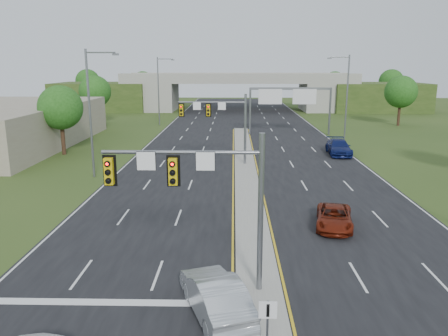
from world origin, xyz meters
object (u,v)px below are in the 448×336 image
Objects in this scene: signal_mast_near at (206,188)px; car_silver at (215,295)px; overpass at (239,94)px; signal_mast_far at (222,118)px; sign_gantry at (289,98)px; keep_right_sign at (268,320)px; car_far_b at (339,147)px; car_far_a at (334,217)px.

signal_mast_near is 1.40× the size of car_silver.
signal_mast_far is at bearing -92.35° from overpass.
signal_mast_near is 45.88m from sign_gantry.
signal_mast_near and signal_mast_far have the same top height.
sign_gantry is (8.95, 44.99, 0.51)m from signal_mast_near.
keep_right_sign is 50.04m from sign_gantry.
signal_mast_far is 14.45m from car_far_b.
car_silver is at bearing 123.70° from keep_right_sign.
car_far_b reaches higher than car_silver.
sign_gantry reaches higher than car_silver.
signal_mast_near is 25.00m from signal_mast_far.
car_far_b is at bearing 23.45° from signal_mast_far.
sign_gantry is at bearing 108.12° from car_far_b.
overpass is (-6.68, 35.08, -1.69)m from sign_gantry.
car_far_a is at bearing -100.42° from car_far_b.
signal_mast_far is 29.71m from keep_right_sign.
signal_mast_near is 3.18× the size of keep_right_sign.
car_silver is 11.91m from car_far_a.
signal_mast_near is 5.94m from keep_right_sign.
car_far_b is at bearing 67.31° from signal_mast_near.
signal_mast_far is 55.13m from overpass.
car_far_b reaches higher than car_far_a.
car_far_a is (-1.68, -36.96, -4.59)m from sign_gantry.
car_silver is (0.44, -26.73, -3.88)m from signal_mast_far.
signal_mast_far is at bearing -109.21° from car_silver.
car_silver is at bearing -91.27° from overpass.
car_far_a is (5.00, -72.04, -2.91)m from overpass.
sign_gantry is 47.69m from car_silver.
car_far_b is (10.50, 34.99, -0.67)m from keep_right_sign.
car_far_a is (7.27, -16.97, -4.08)m from signal_mast_far.
overpass reaches higher than sign_gantry.
signal_mast_near is 33.33m from car_far_b.
overpass is 81.87m from car_silver.
keep_right_sign reaches higher than car_far_b.
overpass is 72.28m from car_far_a.
signal_mast_near is at bearing -109.37° from car_far_b.
overpass is at bearing 87.65° from signal_mast_far.
overpass reaches higher than car_far_b.
signal_mast_near is 0.60× the size of sign_gantry.
car_far_a is at bearing -66.82° from signal_mast_far.
overpass is (2.26, 55.07, -1.17)m from signal_mast_far.
keep_right_sign is 13.48m from car_far_a.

